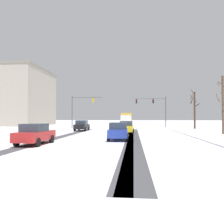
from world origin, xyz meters
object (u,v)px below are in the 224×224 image
Objects in this scene: traffic_signal_far_left at (81,106)px; box_truck_delivery at (126,119)px; traffic_signal_far_right at (155,105)px; car_yellow_cab_second at (126,127)px; car_red_fourth at (35,134)px; bare_tree_sidewalk_mid at (223,103)px; car_black_lead at (82,126)px; bare_tree_sidewalk_far at (194,109)px; office_building_far_left_block at (9,97)px; car_blue_third at (118,131)px.

box_truck_delivery is (9.07, 5.08, -2.81)m from traffic_signal_far_left.
box_truck_delivery is at bearing 171.12° from traffic_signal_far_right.
traffic_signal_far_left is 1.56× the size of car_yellow_cab_second.
car_red_fourth is 32.80m from box_truck_delivery.
car_yellow_cab_second is at bearing -177.96° from bare_tree_sidewalk_mid.
traffic_signal_far_left reaches higher than car_black_lead.
box_truck_delivery is 1.02× the size of bare_tree_sidewalk_far.
car_yellow_cab_second is 1.00× the size of car_red_fourth.
car_black_lead is 0.99× the size of car_yellow_cab_second.
bare_tree_sidewalk_far is (-0.08, 12.80, -0.26)m from bare_tree_sidewalk_mid.
car_yellow_cab_second is 0.56× the size of box_truck_delivery.
bare_tree_sidewalk_mid is 0.37× the size of office_building_far_left_block.
bare_tree_sidewalk_mid is at bearing -89.63° from bare_tree_sidewalk_far.
car_red_fourth is at bearing -88.49° from car_black_lead.
box_truck_delivery is at bearing 123.06° from bare_tree_sidewalk_mid.
car_yellow_cab_second is 0.57× the size of bare_tree_sidewalk_far.
car_red_fourth is 22.87m from bare_tree_sidewalk_mid.
traffic_signal_far_right is 0.89× the size of bare_tree_sidewalk_mid.
car_blue_third is (6.66, -13.54, 0.00)m from car_black_lead.
car_red_fourth is at bearing -118.83° from car_yellow_cab_second.
car_blue_third is at bearing -93.51° from car_yellow_cab_second.
traffic_signal_far_right is 33.76m from car_red_fourth.
bare_tree_sidewalk_far is (12.69, -6.82, 2.02)m from box_truck_delivery.
bare_tree_sidewalk_far is 46.45m from office_building_far_left_block.
traffic_signal_far_left reaches higher than car_blue_third.
bare_tree_sidewalk_far reaches higher than car_red_fourth.
bare_tree_sidewalk_mid is (12.77, -19.62, 2.28)m from box_truck_delivery.
car_black_lead and car_red_fourth have the same top height.
office_building_far_left_block reaches higher than box_truck_delivery.
office_building_far_left_block is at bearing 122.83° from car_red_fourth.
car_blue_third and car_red_fourth have the same top height.
car_blue_third is 0.21× the size of office_building_far_left_block.
bare_tree_sidewalk_far is 0.37× the size of office_building_far_left_block.
car_black_lead is 17.62m from car_red_fourth.
bare_tree_sidewalk_mid is (12.64, 8.53, 3.10)m from car_blue_third.
box_truck_delivery is at bearing 91.79° from car_yellow_cab_second.
car_black_lead is 0.56× the size of bare_tree_sidewalk_mid.
traffic_signal_far_left is at bearing 122.92° from car_yellow_cab_second.
traffic_signal_far_left is 25.68m from office_building_far_left_block.
bare_tree_sidewalk_far reaches higher than traffic_signal_far_left.
car_red_fourth is (-12.11, -31.28, -3.85)m from traffic_signal_far_right.
car_blue_third is (-0.50, -8.10, 0.00)m from car_yellow_cab_second.
car_red_fourth is (-6.20, -4.07, 0.00)m from car_blue_third.
car_red_fourth is at bearing -146.23° from bare_tree_sidewalk_mid.
office_building_far_left_block is (-31.46, 7.14, 5.77)m from box_truck_delivery.
traffic_signal_far_left is at bearing 96.31° from car_red_fourth.
car_red_fourth is 47.30m from office_building_far_left_block.
traffic_signal_far_right and traffic_signal_far_left have the same top height.
car_black_lead is 0.99× the size of car_red_fourth.
box_truck_delivery is 0.38× the size of office_building_far_left_block.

